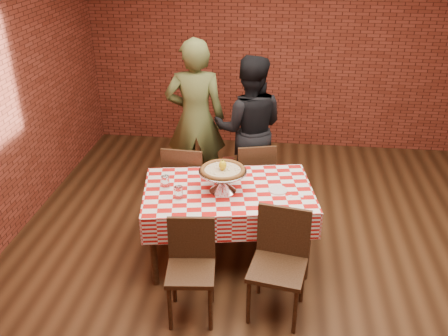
% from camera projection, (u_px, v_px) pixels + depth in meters
% --- Properties ---
extents(ground, '(6.00, 6.00, 0.00)m').
position_uv_depth(ground, '(277.00, 271.00, 4.65)').
color(ground, black).
rests_on(ground, ground).
extents(back_wall, '(5.50, 0.00, 5.50)m').
position_uv_depth(back_wall, '(287.00, 45.00, 6.65)').
color(back_wall, maroon).
rests_on(back_wall, ground).
extents(table, '(1.67, 1.17, 0.75)m').
position_uv_depth(table, '(228.00, 224.00, 4.69)').
color(table, '#452C1B').
rests_on(table, ground).
extents(tablecloth, '(1.71, 1.21, 0.26)m').
position_uv_depth(tablecloth, '(228.00, 201.00, 4.57)').
color(tablecloth, red).
rests_on(tablecloth, table).
extents(pizza_stand, '(0.46, 0.46, 0.20)m').
position_uv_depth(pizza_stand, '(223.00, 181.00, 4.45)').
color(pizza_stand, silver).
rests_on(pizza_stand, tablecloth).
extents(pizza, '(0.42, 0.42, 0.03)m').
position_uv_depth(pizza, '(223.00, 170.00, 4.40)').
color(pizza, beige).
rests_on(pizza, pizza_stand).
extents(lemon, '(0.07, 0.07, 0.09)m').
position_uv_depth(lemon, '(223.00, 165.00, 4.38)').
color(lemon, yellow).
rests_on(lemon, pizza).
extents(water_glass_left, '(0.09, 0.09, 0.12)m').
position_uv_depth(water_glass_left, '(179.00, 193.00, 4.33)').
color(water_glass_left, white).
rests_on(water_glass_left, tablecloth).
extents(water_glass_right, '(0.09, 0.09, 0.12)m').
position_uv_depth(water_glass_right, '(165.00, 182.00, 4.51)').
color(water_glass_right, white).
rests_on(water_glass_right, tablecloth).
extents(side_plate, '(0.20, 0.20, 0.01)m').
position_uv_depth(side_plate, '(278.00, 190.00, 4.48)').
color(side_plate, white).
rests_on(side_plate, tablecloth).
extents(sweetener_packet_a, '(0.06, 0.06, 0.00)m').
position_uv_depth(sweetener_packet_a, '(290.00, 197.00, 4.38)').
color(sweetener_packet_a, white).
rests_on(sweetener_packet_a, tablecloth).
extents(sweetener_packet_b, '(0.05, 0.04, 0.00)m').
position_uv_depth(sweetener_packet_b, '(301.00, 196.00, 4.39)').
color(sweetener_packet_b, white).
rests_on(sweetener_packet_b, tablecloth).
extents(condiment_caddy, '(0.11, 0.09, 0.16)m').
position_uv_depth(condiment_caddy, '(228.00, 166.00, 4.76)').
color(condiment_caddy, silver).
rests_on(condiment_caddy, tablecloth).
extents(chair_near_left, '(0.42, 0.42, 0.86)m').
position_uv_depth(chair_near_left, '(191.00, 274.00, 3.93)').
color(chair_near_left, '#452C1B').
rests_on(chair_near_left, ground).
extents(chair_near_right, '(0.51, 0.51, 0.92)m').
position_uv_depth(chair_near_right, '(278.00, 268.00, 3.96)').
color(chair_near_right, '#452C1B').
rests_on(chair_near_right, ground).
extents(chair_far_left, '(0.45, 0.45, 0.91)m').
position_uv_depth(chair_far_left, '(187.00, 181.00, 5.29)').
color(chair_far_left, '#452C1B').
rests_on(chair_far_left, ground).
extents(chair_far_right, '(0.50, 0.50, 0.88)m').
position_uv_depth(chair_far_right, '(253.00, 177.00, 5.40)').
color(chair_far_right, '#452C1B').
rests_on(chair_far_right, ground).
extents(diner_olive, '(0.73, 0.53, 1.87)m').
position_uv_depth(diner_olive, '(196.00, 119.00, 5.60)').
color(diner_olive, '#4D5329').
rests_on(diner_olive, ground).
extents(diner_black, '(0.85, 0.67, 1.70)m').
position_uv_depth(diner_black, '(249.00, 129.00, 5.57)').
color(diner_black, black).
rests_on(diner_black, ground).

